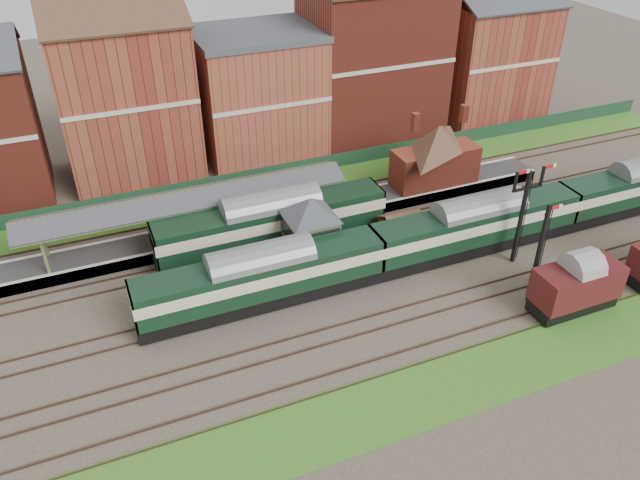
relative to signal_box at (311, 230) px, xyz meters
name	(u,v)px	position (x,y,z in m)	size (l,w,h in m)	color
ground	(363,278)	(3.00, -3.25, -3.19)	(160.00, 160.00, 0.00)	#473D33
grass_back	(290,186)	(3.00, 12.75, -3.16)	(90.00, 4.50, 0.06)	#2D6619
grass_front	(448,386)	(3.00, -15.25, -3.16)	(90.00, 5.00, 0.06)	#2D6619
fence	(283,171)	(3.00, 14.75, -2.44)	(90.00, 0.12, 1.50)	#193823
platform	(261,224)	(-2.00, 6.50, -2.69)	(55.00, 3.40, 1.00)	#2D2D2D
signal_box	(311,230)	(0.00, 0.00, 0.00)	(5.40, 5.40, 6.00)	#6C7956
brick_hut	(401,231)	(8.00, 0.00, -2.00)	(3.20, 2.64, 2.94)	maroon
station_building	(436,154)	(15.00, 6.50, 0.76)	(8.10, 8.10, 5.90)	maroon
canopy	(186,196)	(-8.00, 6.50, 1.39)	(26.00, 3.89, 4.08)	#495032
semaphore_bracket	(523,211)	(15.04, -5.75, 1.44)	(3.60, 0.25, 8.18)	black
semaphore_siding	(539,253)	(13.02, -10.25, 0.96)	(1.23, 0.25, 8.00)	black
town_backdrop	(256,87)	(2.82, 21.75, 3.81)	(69.00, 10.00, 16.00)	maroon
dmu_train	(477,225)	(12.96, -3.25, -0.76)	(54.01, 2.84, 4.15)	black
platform_railcar	(272,222)	(-2.05, 3.25, -0.66)	(18.88, 2.97, 4.35)	black
goods_van_a	(576,285)	(15.11, -12.25, -1.05)	(6.23, 2.70, 3.78)	black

